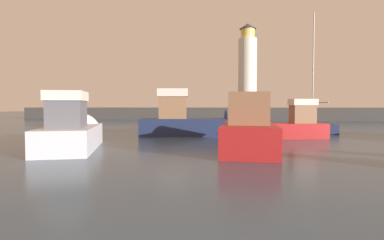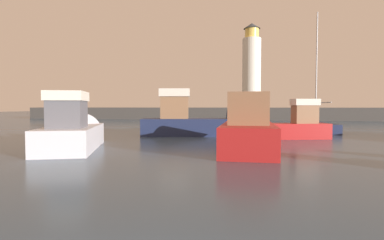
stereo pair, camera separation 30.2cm
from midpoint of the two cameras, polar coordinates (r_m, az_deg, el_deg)
ground_plane at (r=28.25m, az=8.48°, el=-2.15°), size 220.00×220.00×0.00m
breakwater at (r=54.17m, az=9.53°, el=1.19°), size 79.66×5.95×2.12m
lighthouse at (r=54.56m, az=11.26°, el=9.56°), size 3.18×3.18×14.58m
motorboat_0 at (r=22.75m, az=17.58°, el=-1.19°), size 6.35×3.02×3.01m
motorboat_2 at (r=18.51m, az=-20.36°, el=-1.96°), size 5.06×8.39×3.56m
motorboat_4 at (r=17.13m, az=10.97°, el=-1.91°), size 2.61×8.42×3.46m
motorboat_5 at (r=24.13m, az=2.45°, el=-0.46°), size 9.47×4.27×4.22m
sailboat_moored at (r=30.16m, az=22.80°, el=-1.06°), size 2.38×6.86×10.99m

